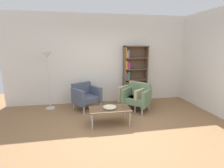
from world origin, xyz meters
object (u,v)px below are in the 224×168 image
armchair_near_window (137,97)px  floor_lamp_torchiere (47,61)px  bookshelf_tall (133,75)px  coffee_table_low (110,110)px  armchair_corner_red (86,95)px  armchair_by_bookshelf (134,95)px  decorative_bowl (110,107)px

armchair_near_window → floor_lamp_torchiere: floor_lamp_torchiere is taller
bookshelf_tall → armchair_near_window: bookshelf_tall is taller
coffee_table_low → floor_lamp_torchiere: bearing=138.6°
armchair_corner_red → armchair_by_bookshelf: bearing=-38.4°
bookshelf_tall → armchair_near_window: bearing=-98.3°
bookshelf_tall → armchair_near_window: (-0.13, -0.88, -0.51)m
bookshelf_tall → armchair_by_bookshelf: 0.83m
decorative_bowl → coffee_table_low: bearing=-63.4°
armchair_corner_red → armchair_near_window: 1.57m
decorative_bowl → armchair_near_window: bearing=39.1°
bookshelf_tall → decorative_bowl: bookshelf_tall is taller
armchair_corner_red → floor_lamp_torchiere: (-1.07, 0.19, 1.03)m
bookshelf_tall → floor_lamp_torchiere: bookshelf_tall is taller
coffee_table_low → floor_lamp_torchiere: 2.40m
bookshelf_tall → floor_lamp_torchiere: (-2.71, -0.26, 0.52)m
coffee_table_low → armchair_by_bookshelf: bearing=47.5°
bookshelf_tall → coffee_table_low: size_ratio=1.90×
bookshelf_tall → armchair_by_bookshelf: size_ratio=2.01×
decorative_bowl → armchair_corner_red: 1.34m
decorative_bowl → floor_lamp_torchiere: size_ratio=0.18×
bookshelf_tall → armchair_corner_red: bearing=-164.9°
armchair_near_window → armchair_by_bookshelf: 0.25m
decorative_bowl → armchair_corner_red: (-0.53, 1.23, -0.02)m
bookshelf_tall → armchair_by_bookshelf: bookshelf_tall is taller
coffee_table_low → decorative_bowl: bearing=116.6°
floor_lamp_torchiere → decorative_bowl: bearing=-41.4°
coffee_table_low → armchair_corner_red: armchair_corner_red is taller
armchair_corner_red → bookshelf_tall: bearing=-15.8°
coffee_table_low → armchair_near_window: (0.97, 0.79, 0.05)m
armchair_by_bookshelf → floor_lamp_torchiere: size_ratio=0.54×
coffee_table_low → floor_lamp_torchiere: floor_lamp_torchiere is taller
armchair_near_window → coffee_table_low: bearing=-99.6°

